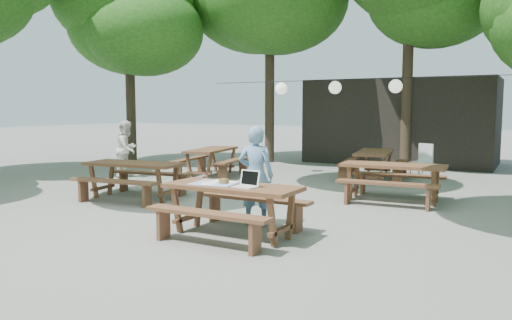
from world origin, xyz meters
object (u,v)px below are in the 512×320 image
object	(u,v)px
woman	(256,175)
plastic_chair	(421,168)
main_picnic_table	(232,210)
second_person	(127,149)
picnic_table_nw	(134,180)

from	to	relation	value
woman	plastic_chair	xyz separation A→B (m)	(1.19, 6.96, -0.53)
plastic_chair	main_picnic_table	bearing A→B (deg)	-73.91
second_person	plastic_chair	bearing A→B (deg)	-72.34
second_person	picnic_table_nw	bearing A→B (deg)	-145.41
second_person	main_picnic_table	bearing A→B (deg)	-135.41
main_picnic_table	plastic_chair	world-z (taller)	plastic_chair
main_picnic_table	woman	xyz separation A→B (m)	(-0.06, 0.80, 0.40)
main_picnic_table	second_person	xyz separation A→B (m)	(-5.80, 3.88, 0.37)
main_picnic_table	picnic_table_nw	distance (m)	3.69
plastic_chair	woman	bearing A→B (deg)	-75.31
second_person	woman	bearing A→B (deg)	-129.84
main_picnic_table	woman	size ratio (longest dim) A/B	1.26
woman	plastic_chair	size ratio (longest dim) A/B	1.76
picnic_table_nw	woman	bearing A→B (deg)	-20.16
picnic_table_nw	second_person	bearing A→B (deg)	128.64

